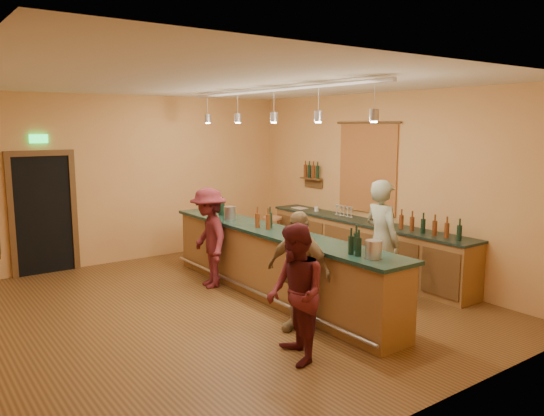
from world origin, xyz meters
TOP-DOWN VIEW (x-y plane):
  - floor at (0.00, 0.00)m, footprint 7.00×7.00m
  - ceiling at (0.00, 0.00)m, footprint 6.50×7.00m
  - wall_back at (0.00, 3.50)m, footprint 6.50×0.02m
  - wall_front at (0.00, -3.50)m, footprint 6.50×0.02m
  - wall_right at (3.25, 0.00)m, footprint 0.02×7.00m
  - doorway at (-1.70, 3.47)m, footprint 1.15×0.09m
  - tapestry at (3.23, 0.40)m, footprint 0.03×1.40m
  - bottle_shelf at (3.17, 1.90)m, footprint 0.17×0.55m
  - back_counter at (2.97, 0.18)m, footprint 0.60×4.55m
  - tasting_bar at (0.83, -0.00)m, footprint 0.73×5.10m
  - pendant_track at (0.83, -0.00)m, footprint 0.11×4.60m
  - bartender at (2.01, -1.11)m, footprint 0.53×0.73m
  - customer_a at (-0.31, -1.98)m, footprint 0.82×0.92m
  - customer_b at (0.28, -1.29)m, footprint 0.67×0.99m
  - customer_c at (0.28, 1.04)m, footprint 0.81×1.16m
  - bar_stool at (2.40, 2.20)m, footprint 0.38×0.38m

SIDE VIEW (x-z plane):
  - floor at x=0.00m, z-range 0.00..0.00m
  - back_counter at x=2.97m, z-range -0.15..1.12m
  - tasting_bar at x=0.83m, z-range -0.08..1.30m
  - bar_stool at x=2.40m, z-range 0.25..1.04m
  - customer_a at x=-0.31m, z-range 0.00..1.57m
  - customer_b at x=0.28m, z-range 0.00..1.57m
  - customer_c at x=0.28m, z-range 0.00..1.64m
  - bartender at x=2.01m, z-range 0.00..1.85m
  - doorway at x=-1.70m, z-range -0.11..2.36m
  - wall_back at x=0.00m, z-range 0.00..3.20m
  - wall_front at x=0.00m, z-range 0.00..3.20m
  - wall_right at x=3.25m, z-range 0.00..3.20m
  - bottle_shelf at x=3.17m, z-range 1.39..1.94m
  - tapestry at x=3.23m, z-range 1.05..2.65m
  - pendant_track at x=0.83m, z-range 2.73..3.24m
  - ceiling at x=0.00m, z-range 3.19..3.21m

